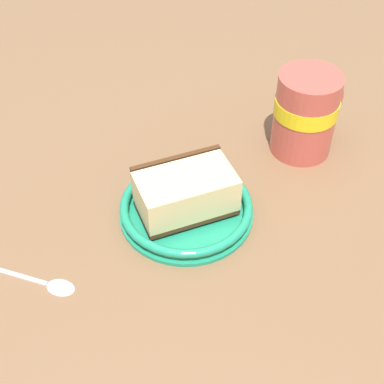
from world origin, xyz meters
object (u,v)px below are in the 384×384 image
at_px(small_plate, 186,208).
at_px(tea_mug, 306,112).
at_px(cake_slice, 185,192).
at_px(teaspoon, 45,281).

distance_m(small_plate, tea_mug, 0.19).
bearing_deg(cake_slice, tea_mug, -37.18).
bearing_deg(teaspoon, small_plate, -41.40).
bearing_deg(teaspoon, tea_mug, -38.78).
bearing_deg(small_plate, tea_mug, -36.40).
distance_m(tea_mug, teaspoon, 0.36).
relative_size(small_plate, tea_mug, 1.41).
distance_m(cake_slice, teaspoon, 0.17).
xyz_separation_m(cake_slice, tea_mug, (0.15, -0.11, 0.02)).
height_order(small_plate, tea_mug, tea_mug).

